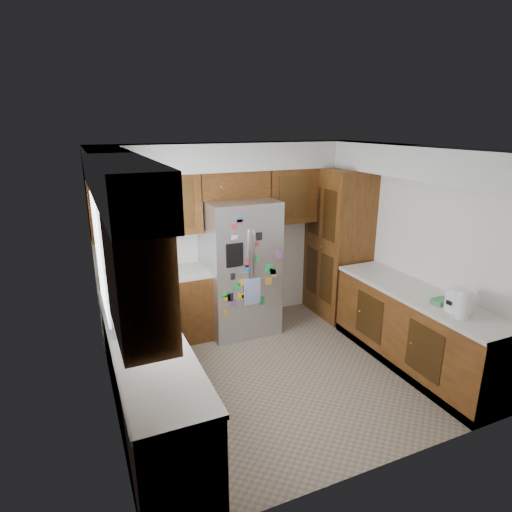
# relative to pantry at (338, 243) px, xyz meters

# --- Properties ---
(floor) EXTENTS (3.60, 3.60, 0.00)m
(floor) POSITION_rel_pantry_xyz_m (-1.50, -1.15, -1.07)
(floor) COLOR gray
(floor) RESTS_ON ground
(room_shell) EXTENTS (3.64, 3.24, 2.52)m
(room_shell) POSITION_rel_pantry_xyz_m (-1.61, -0.79, 0.75)
(room_shell) COLOR white
(room_shell) RESTS_ON ground
(left_counter_run) EXTENTS (1.36, 3.20, 0.92)m
(left_counter_run) POSITION_rel_pantry_xyz_m (-2.86, -1.12, -0.65)
(left_counter_run) COLOR #47260D
(left_counter_run) RESTS_ON ground
(right_counter_run) EXTENTS (0.63, 2.25, 0.92)m
(right_counter_run) POSITION_rel_pantry_xyz_m (0.00, -1.62, -0.65)
(right_counter_run) COLOR #47260D
(right_counter_run) RESTS_ON ground
(pantry) EXTENTS (0.60, 0.90, 2.15)m
(pantry) POSITION_rel_pantry_xyz_m (0.00, 0.00, 0.00)
(pantry) COLOR #47260D
(pantry) RESTS_ON ground
(fridge) EXTENTS (0.90, 0.79, 1.80)m
(fridge) POSITION_rel_pantry_xyz_m (-1.50, 0.05, -0.17)
(fridge) COLOR #ADADB3
(fridge) RESTS_ON ground
(bridge_cabinet) EXTENTS (0.96, 0.34, 0.35)m
(bridge_cabinet) POSITION_rel_pantry_xyz_m (-1.50, 0.28, 0.90)
(bridge_cabinet) COLOR #47260D
(bridge_cabinet) RESTS_ON fridge
(fridge_top_items) EXTENTS (0.77, 0.30, 0.26)m
(fridge_top_items) POSITION_rel_pantry_xyz_m (-1.51, 0.26, 1.20)
(fridge_top_items) COLOR #1D23B5
(fridge_top_items) RESTS_ON bridge_cabinet
(sink_assembly) EXTENTS (0.52, 0.70, 0.37)m
(sink_assembly) POSITION_rel_pantry_xyz_m (-3.00, -1.05, -0.09)
(sink_assembly) COLOR white
(sink_assembly) RESTS_ON left_counter_run
(left_counter_clutter) EXTENTS (0.36, 0.85, 0.38)m
(left_counter_clutter) POSITION_rel_pantry_xyz_m (-2.98, -0.34, -0.02)
(left_counter_clutter) COLOR black
(left_counter_clutter) RESTS_ON left_counter_run
(rice_cooker) EXTENTS (0.29, 0.28, 0.24)m
(rice_cooker) POSITION_rel_pantry_xyz_m (-0.00, -2.15, -0.03)
(rice_cooker) COLOR white
(rice_cooker) RESTS_ON right_counter_run
(paper_towel) EXTENTS (0.13, 0.13, 0.29)m
(paper_towel) POSITION_rel_pantry_xyz_m (-0.11, -2.30, -0.01)
(paper_towel) COLOR white
(paper_towel) RESTS_ON right_counter_run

